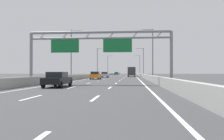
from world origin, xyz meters
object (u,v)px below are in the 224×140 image
streetlamp_right_distant (139,64)px  black_car (58,79)px  box_truck (132,72)px  streetlamp_left_distant (108,64)px  streetlamp_right_mid (151,51)px  streetlamp_right_far (143,60)px  green_car (116,74)px  streetlamp_left_mid (72,51)px  streetlamp_left_far (98,60)px  sign_gantry (98,44)px  orange_car (95,75)px  silver_car (105,75)px

streetlamp_right_distant → black_car: 94.32m
box_truck → streetlamp_left_distant: bearing=106.4°
streetlamp_right_mid → streetlamp_right_far: (0.00, 35.57, 0.00)m
green_car → box_truck: size_ratio=0.53×
streetlamp_left_mid → streetlamp_left_far: (0.00, 35.57, 0.00)m
sign_gantry → streetlamp_right_distant: (7.70, 87.98, 0.56)m
sign_gantry → black_car: size_ratio=3.77×
orange_car → box_truck: box_truck is taller
streetlamp_left_distant → black_car: bearing=-87.5°
streetlamp_left_distant → silver_car: bearing=-85.5°
streetlamp_left_far → streetlamp_left_distant: same height
streetlamp_left_mid → sign_gantry: bearing=-66.8°
streetlamp_right_distant → green_car: bearing=161.5°
streetlamp_right_distant → streetlamp_right_mid: bearing=-90.0°
sign_gantry → streetlamp_right_far: 52.98m
streetlamp_left_far → streetlamp_left_mid: bearing=-90.0°
streetlamp_right_distant → orange_car: streetlamp_right_distant is taller
orange_car → green_car: orange_car is taller
streetlamp_right_distant → black_car: bearing=-96.6°
streetlamp_right_mid → silver_car: bearing=118.1°
silver_car → box_truck: 14.23m
streetlamp_right_mid → streetlamp_right_far: 35.57m
green_car → streetlamp_left_far: bearing=-95.4°
silver_car → streetlamp_right_distant: bearing=77.7°
streetlamp_left_far → silver_car: 16.14m
sign_gantry → box_truck: (4.01, 49.65, -3.17)m
streetlamp_left_distant → orange_car: 67.76m
box_truck → green_car: bearing=100.1°
streetlamp_right_mid → streetlamp_right_distant: bearing=90.0°
box_truck → black_car: bearing=-97.4°
silver_car → orange_car: bearing=-90.2°
streetlamp_right_distant → box_truck: bearing=-95.5°
streetlamp_left_far → sign_gantry: bearing=-82.1°
streetlamp_right_distant → streetlamp_left_distant: bearing=180.0°
orange_car → green_car: size_ratio=0.99×
streetlamp_left_distant → streetlamp_right_distant: bearing=0.0°
streetlamp_right_distant → box_truck: 38.69m
green_car → silver_car: bearing=-89.8°
box_truck → streetlamp_left_far: bearing=166.2°
sign_gantry → streetlamp_right_far: (7.70, 52.42, 0.56)m
streetlamp_left_far → green_car: (3.75, 39.31, -4.64)m
streetlamp_right_distant → box_truck: streetlamp_right_distant is taller
sign_gantry → streetlamp_right_mid: streetlamp_right_mid is taller
streetlamp_right_mid → green_car: bearing=98.5°
streetlamp_left_far → streetlamp_right_distant: size_ratio=1.00×
streetlamp_right_mid → streetlamp_left_far: size_ratio=1.00×
streetlamp_right_mid → box_truck: (-3.68, 32.80, -3.73)m
streetlamp_right_distant → silver_car: size_ratio=2.24×
black_car → green_car: size_ratio=1.06×
streetlamp_right_mid → streetlamp_left_far: same height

